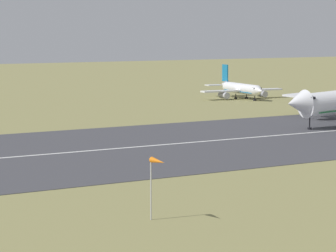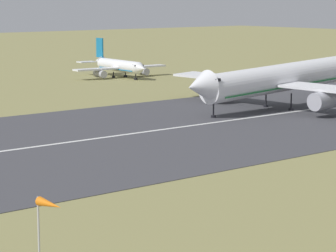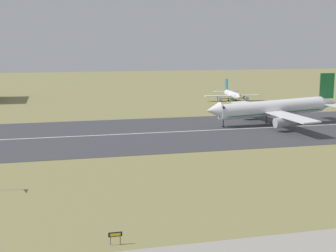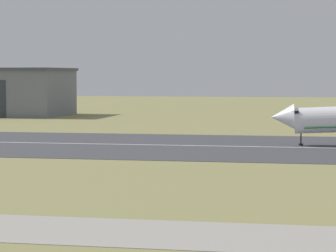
% 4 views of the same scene
% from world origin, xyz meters
% --- Properties ---
extents(runway_strip, '(487.46, 51.68, 0.06)m').
position_xyz_m(runway_strip, '(0.00, 102.01, 0.03)').
color(runway_strip, '#3D3D42').
rests_on(runway_strip, ground_plane).
extents(runway_centreline, '(438.72, 0.70, 0.01)m').
position_xyz_m(runway_centreline, '(0.00, 102.01, 0.07)').
color(runway_centreline, silver).
rests_on(runway_centreline, runway_strip).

